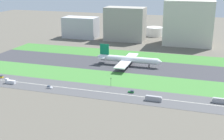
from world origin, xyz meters
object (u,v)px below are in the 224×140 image
at_px(fuel_tank_west, 154,31).
at_px(car_1, 49,87).
at_px(airliner, 127,59).
at_px(car_0, 131,92).
at_px(bus_0, 154,99).
at_px(office_tower, 189,23).
at_px(hangar_building, 125,24).
at_px(terminal_building, 81,27).
at_px(car_2, 1,77).
at_px(fuel_tank_centre, 180,32).
at_px(traffic_light, 111,81).
at_px(truck_0, 10,82).
at_px(bus_1, 221,101).

bearing_deg(fuel_tank_west, car_1, -99.61).
height_order(airliner, car_0, airliner).
distance_m(bus_0, office_tower, 193.94).
bearing_deg(hangar_building, car_0, -73.28).
bearing_deg(car_1, terminal_building, -73.70).
relative_size(car_2, car_0, 1.00).
bearing_deg(fuel_tank_centre, fuel_tank_west, 180.00).
bearing_deg(airliner, traffic_light, -87.53).
height_order(terminal_building, fuel_tank_centre, terminal_building).
xyz_separation_m(airliner, truck_0, (-77.05, -78.00, -4.56)).
distance_m(truck_0, bus_0, 116.48).
distance_m(truck_0, terminal_building, 193.53).
relative_size(bus_0, fuel_tank_west, 0.50).
bearing_deg(traffic_light, airliner, 92.47).
bearing_deg(terminal_building, car_2, -88.66).
distance_m(car_2, terminal_building, 182.54).
distance_m(terminal_building, office_tower, 146.92).
xyz_separation_m(bus_0, hangar_building, (-73.01, 192.00, 20.21)).
distance_m(car_1, truck_0, 35.46).
height_order(traffic_light, office_tower, office_tower).
height_order(bus_1, office_tower, office_tower).
distance_m(car_2, bus_1, 177.47).
bearing_deg(hangar_building, office_tower, 0.00).
distance_m(car_2, hangar_building, 192.76).
height_order(bus_1, terminal_building, terminal_building).
xyz_separation_m(car_1, fuel_tank_west, (40.14, 237.00, 5.26)).
xyz_separation_m(bus_0, fuel_tank_centre, (-4.97, 237.00, 5.13)).
relative_size(fuel_tank_west, fuel_tank_centre, 1.29).
distance_m(terminal_building, hangar_building, 64.62).
bearing_deg(bus_1, car_0, 180.00).
bearing_deg(truck_0, terminal_building, -83.85).
relative_size(car_1, traffic_light, 0.61).
distance_m(airliner, office_tower, 125.75).
distance_m(traffic_light, fuel_tank_centre, 221.33).
xyz_separation_m(truck_0, office_tower, (125.63, 192.00, 25.93)).
relative_size(bus_0, hangar_building, 0.22).
xyz_separation_m(truck_0, traffic_light, (79.64, 17.99, 2.62)).
bearing_deg(car_2, airliner, 36.03).
xyz_separation_m(truck_0, bus_0, (116.48, 0.00, 0.15)).
distance_m(hangar_building, office_tower, 82.35).
distance_m(airliner, truck_0, 109.74).
height_order(bus_1, traffic_light, traffic_light).
xyz_separation_m(hangar_building, fuel_tank_centre, (68.04, 45.00, -15.08)).
distance_m(traffic_light, hangar_building, 178.61).
xyz_separation_m(bus_1, office_tower, (-35.41, 182.00, 25.78)).
bearing_deg(office_tower, fuel_tank_centre, 107.42).
distance_m(terminal_building, fuel_tank_centre, 139.84).
distance_m(bus_1, traffic_light, 81.84).
relative_size(truck_0, fuel_tank_centre, 0.46).
bearing_deg(hangar_building, bus_1, -57.14).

